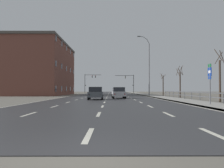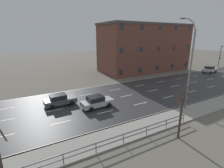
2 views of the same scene
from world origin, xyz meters
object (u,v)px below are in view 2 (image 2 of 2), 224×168
at_px(car_far_left, 60,100).
at_px(street_lamp_midground, 190,67).
at_px(car_near_right, 210,69).
at_px(brick_building, 145,48).
at_px(car_mid_centre, 97,102).

bearing_deg(car_far_left, street_lamp_midground, 55.95).
relative_size(car_near_right, brick_building, 0.18).
xyz_separation_m(street_lamp_midground, car_far_left, (-8.74, -13.69, -4.64)).
distance_m(street_lamp_midground, car_near_right, 27.32).
xyz_separation_m(car_near_right, car_far_left, (2.99, -37.92, 0.00)).
relative_size(street_lamp_midground, car_near_right, 2.65).
height_order(car_mid_centre, brick_building, brick_building).
bearing_deg(car_mid_centre, brick_building, 125.43).
distance_m(car_near_right, car_mid_centre, 34.41).
bearing_deg(street_lamp_midground, brick_building, 152.61).
bearing_deg(brick_building, car_far_left, -61.93).
bearing_deg(brick_building, car_near_right, 50.70).
distance_m(street_lamp_midground, car_mid_centre, 12.16).
bearing_deg(car_near_right, car_mid_centre, -82.57).
bearing_deg(car_near_right, brick_building, -131.86).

